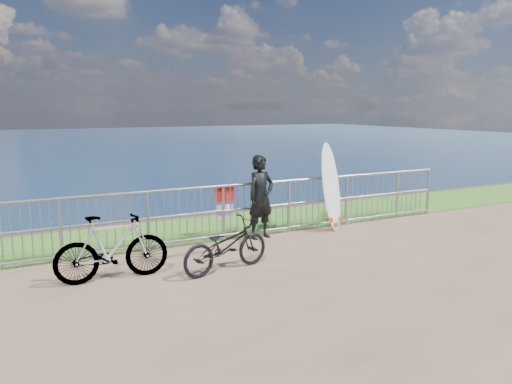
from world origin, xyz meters
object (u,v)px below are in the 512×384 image
surfer (261,197)px  bicycle_far (112,248)px  surfboard (331,190)px  bicycle_near (226,246)px

surfer → bicycle_far: 3.40m
surfer → surfboard: bearing=-15.1°
surfer → bicycle_far: surfer is taller
surfer → bicycle_near: size_ratio=1.04×
surfer → bicycle_far: bearing=-172.2°
surfer → bicycle_far: (-3.17, -1.16, -0.33)m
surfer → surfboard: surfboard is taller
bicycle_far → surfer: bearing=-67.7°
surfboard → bicycle_far: bearing=-167.4°
bicycle_near → bicycle_far: (-1.71, 0.40, 0.09)m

